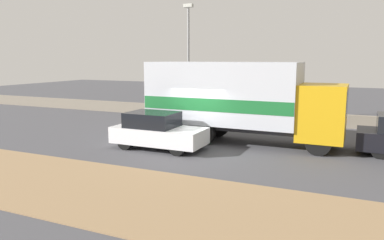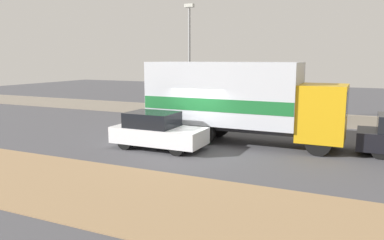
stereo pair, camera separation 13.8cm
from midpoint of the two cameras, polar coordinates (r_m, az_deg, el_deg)
The scene contains 6 objects.
ground_plane at distance 16.13m, azimuth -0.43°, elevation -4.29°, with size 80.00×80.00×0.00m, color #47474C.
dirt_shoulder_foreground at distance 11.31m, azimuth -13.14°, elevation -10.45°, with size 60.00×4.45×0.04m.
stone_wall_backdrop at distance 23.32m, azimuth 7.69°, elevation 0.78°, with size 60.00×0.35×0.74m.
street_lamp at distance 23.19m, azimuth -0.73°, elevation 10.00°, with size 0.56×0.28×7.04m.
box_truck at distance 17.03m, azimuth 6.42°, elevation 3.25°, with size 8.75×2.39×3.65m.
car_hatchback at distance 15.98m, azimuth -5.57°, elevation -1.67°, with size 3.95×1.76×1.55m.
Camera 1 is at (6.50, -14.27, 3.80)m, focal length 35.00 mm.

